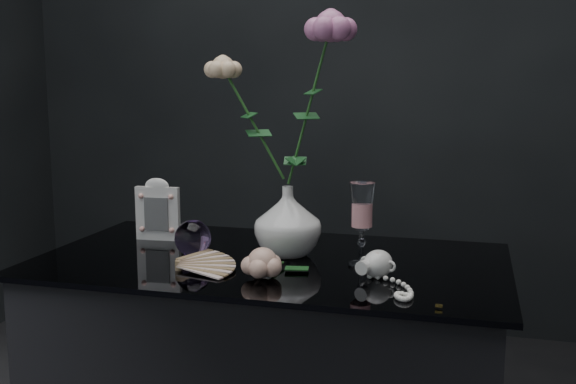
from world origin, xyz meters
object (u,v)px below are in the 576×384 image
(loose_rose, at_px, (262,263))
(pearl_jar, at_px, (378,263))
(vase, at_px, (288,221))
(paperweight, at_px, (193,238))
(picture_frame, at_px, (158,209))
(wine_glass, at_px, (362,224))

(loose_rose, bearing_deg, pearl_jar, 36.91)
(pearl_jar, bearing_deg, loose_rose, -141.48)
(vase, xyz_separation_m, paperweight, (-0.21, -0.07, -0.04))
(paperweight, bearing_deg, picture_frame, 139.64)
(wine_glass, bearing_deg, vase, 166.61)
(paperweight, height_order, pearl_jar, paperweight)
(vase, relative_size, pearl_jar, 0.77)
(wine_glass, bearing_deg, paperweight, -176.64)
(wine_glass, xyz_separation_m, picture_frame, (-0.54, 0.10, -0.01))
(picture_frame, height_order, loose_rose, picture_frame)
(vase, bearing_deg, wine_glass, -13.39)
(picture_frame, relative_size, pearl_jar, 0.76)
(picture_frame, relative_size, paperweight, 1.88)
(vase, bearing_deg, picture_frame, 170.14)
(loose_rose, relative_size, pearl_jar, 0.90)
(picture_frame, xyz_separation_m, pearl_jar, (0.58, -0.18, -0.05))
(vase, distance_m, pearl_jar, 0.26)
(vase, xyz_separation_m, pearl_jar, (0.23, -0.12, -0.05))
(paperweight, distance_m, loose_rose, 0.24)
(vase, distance_m, paperweight, 0.22)
(wine_glass, distance_m, loose_rose, 0.24)
(picture_frame, relative_size, loose_rose, 0.84)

